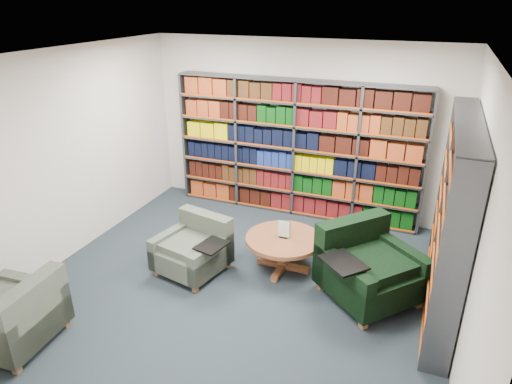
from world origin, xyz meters
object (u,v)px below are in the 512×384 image
at_px(chair_teal_front, 16,318).
at_px(coffee_table, 283,244).
at_px(chair_teal_left, 196,249).
at_px(chair_green_right, 365,268).

height_order(chair_teal_front, coffee_table, chair_teal_front).
relative_size(chair_teal_left, chair_green_right, 0.74).
height_order(chair_teal_left, chair_teal_front, chair_teal_front).
bearing_deg(chair_teal_front, coffee_table, 48.45).
relative_size(chair_green_right, chair_teal_front, 1.33).
distance_m(chair_teal_left, coffee_table, 1.16).
distance_m(chair_green_right, coffee_table, 1.11).
relative_size(chair_teal_left, chair_teal_front, 0.98).
distance_m(chair_teal_front, coffee_table, 3.18).
bearing_deg(chair_teal_left, chair_green_right, 6.86).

